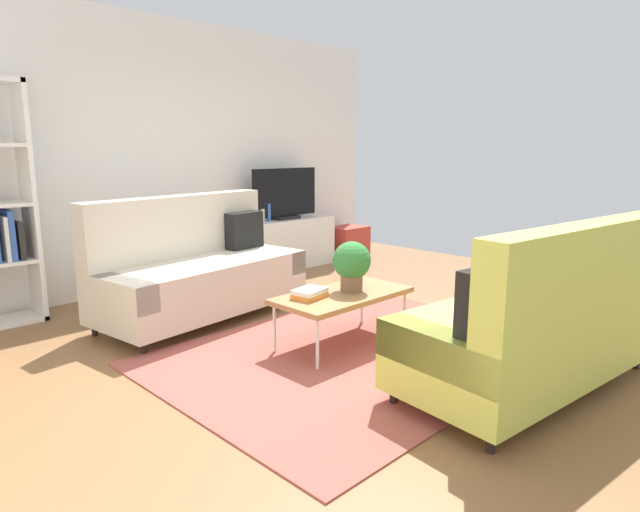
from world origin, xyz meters
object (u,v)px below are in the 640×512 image
at_px(storage_trunk, 348,242).
at_px(bottle_0, 262,215).
at_px(couch_beige, 198,270).
at_px(coffee_table, 343,296).
at_px(couch_green, 538,323).
at_px(table_book_0, 310,296).
at_px(tv, 285,194).
at_px(bottle_1, 269,212).
at_px(tv_console, 285,244).
at_px(vase_0, 245,216).
at_px(potted_plant, 352,263).

bearing_deg(storage_trunk, bottle_0, 177.69).
bearing_deg(couch_beige, coffee_table, 98.47).
relative_size(couch_green, table_book_0, 8.25).
xyz_separation_m(tv, bottle_1, (-0.28, -0.02, -0.20)).
bearing_deg(bottle_0, tv_console, 5.94).
xyz_separation_m(couch_green, coffee_table, (-0.27, 1.42, -0.05)).
xyz_separation_m(couch_green, vase_0, (0.67, 3.91, 0.28)).
height_order(coffee_table, bottle_1, bottle_1).
xyz_separation_m(tv_console, storage_trunk, (1.10, -0.10, -0.10)).
xyz_separation_m(table_book_0, vase_0, (1.23, 2.41, 0.29)).
height_order(potted_plant, bottle_0, potted_plant).
distance_m(tv, vase_0, 0.63).
bearing_deg(bottle_0, tv, 2.98).
height_order(couch_green, storage_trunk, couch_green).
distance_m(couch_beige, bottle_1, 1.93).
xyz_separation_m(potted_plant, table_book_0, (-0.38, 0.08, -0.20)).
distance_m(couch_beige, table_book_0, 1.35).
bearing_deg(tv, table_book_0, -127.65).
distance_m(tv, bottle_1, 0.35).
relative_size(storage_trunk, bottle_1, 2.39).
relative_size(couch_green, vase_0, 11.51).
relative_size(potted_plant, table_book_0, 1.64).
bearing_deg(tv_console, tv, -90.00).
distance_m(table_book_0, vase_0, 2.72).
distance_m(couch_green, tv_console, 4.06).
distance_m(couch_green, vase_0, 3.97).
bearing_deg(couch_green, tv, 78.21).
height_order(tv_console, bottle_0, bottle_0).
xyz_separation_m(coffee_table, tv, (1.53, 2.42, 0.56)).
relative_size(table_book_0, bottle_1, 1.10).
xyz_separation_m(couch_beige, coffee_table, (0.40, -1.42, -0.05)).
distance_m(table_book_0, bottle_1, 2.79).
xyz_separation_m(couch_beige, potted_plant, (0.49, -1.43, 0.20)).
relative_size(coffee_table, potted_plant, 2.79).
relative_size(coffee_table, bottle_1, 5.05).
xyz_separation_m(tv, storage_trunk, (1.10, -0.08, -0.73)).
bearing_deg(bottle_0, vase_0, 155.27).
bearing_deg(tv_console, potted_plant, -120.32).
height_order(couch_green, table_book_0, couch_green).
relative_size(tv_console, storage_trunk, 2.69).
relative_size(tv, bottle_1, 4.59).
xyz_separation_m(couch_green, bottle_0, (0.87, 3.82, 0.27)).
relative_size(vase_0, bottle_1, 0.79).
relative_size(storage_trunk, table_book_0, 2.17).
distance_m(vase_0, bottle_0, 0.22).
bearing_deg(couch_green, coffee_table, 107.23).
bearing_deg(coffee_table, vase_0, 69.18).
bearing_deg(bottle_0, bottle_1, 0.00).
distance_m(coffee_table, table_book_0, 0.29).
bearing_deg(couch_beige, storage_trunk, -170.21).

